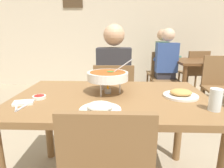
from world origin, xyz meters
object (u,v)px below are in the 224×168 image
at_px(chair_bg_middle, 164,74).
at_px(chair_bg_corner, 219,83).
at_px(drink_glass, 215,101).
at_px(dining_table_main, 111,110).
at_px(chair_bg_right, 195,70).
at_px(chair_bg_left, 163,70).
at_px(patron_bg_middle, 166,62).
at_px(diner_main, 114,77).
at_px(curry_bowl, 108,76).
at_px(patron_bg_left, 163,58).
at_px(sauce_dish, 39,97).
at_px(dining_table_far, 204,68).
at_px(chair_diner_main, 114,98).
at_px(appetizer_plate, 181,94).
at_px(rice_plate, 100,108).

relative_size(chair_bg_middle, chair_bg_corner, 1.00).
bearing_deg(drink_glass, dining_table_main, 157.85).
relative_size(chair_bg_middle, chair_bg_right, 1.00).
xyz_separation_m(chair_bg_left, chair_bg_right, (0.62, -0.04, 0.00)).
bearing_deg(chair_bg_middle, chair_bg_corner, -42.71).
bearing_deg(drink_glass, patron_bg_middle, 83.36).
xyz_separation_m(diner_main, curry_bowl, (-0.03, -0.69, 0.16)).
bearing_deg(patron_bg_middle, curry_bowl, -114.41).
bearing_deg(patron_bg_left, patron_bg_middle, -97.89).
distance_m(sauce_dish, dining_table_far, 2.92).
distance_m(sauce_dish, drink_glass, 1.11).
relative_size(chair_diner_main, chair_bg_corner, 1.00).
relative_size(chair_diner_main, dining_table_far, 0.90).
height_order(dining_table_far, chair_bg_corner, chair_bg_corner).
distance_m(diner_main, patron_bg_middle, 1.57).
height_order(dining_table_main, patron_bg_middle, patron_bg_middle).
bearing_deg(appetizer_plate, dining_table_far, 62.74).
bearing_deg(chair_diner_main, chair_bg_right, 48.77).
height_order(rice_plate, dining_table_far, rice_plate).
bearing_deg(rice_plate, drink_glass, 3.26).
bearing_deg(curry_bowl, rice_plate, -93.74).
height_order(chair_bg_middle, chair_bg_right, same).
relative_size(chair_bg_left, chair_bg_middle, 1.00).
relative_size(diner_main, patron_bg_middle, 1.00).
bearing_deg(rice_plate, chair_bg_left, 70.46).
bearing_deg(curry_bowl, drink_glass, -26.59).
relative_size(dining_table_main, appetizer_plate, 5.76).
bearing_deg(chair_bg_middle, diner_main, -122.67).
bearing_deg(chair_bg_corner, chair_diner_main, -153.63).
relative_size(chair_diner_main, chair_bg_left, 1.00).
distance_m(chair_bg_right, chair_bg_corner, 1.05).
height_order(appetizer_plate, dining_table_far, appetizer_plate).
relative_size(curry_bowl, drink_glass, 2.56).
bearing_deg(dining_table_main, patron_bg_middle, 67.00).
bearing_deg(patron_bg_middle, chair_bg_middle, 105.33).
bearing_deg(sauce_dish, chair_bg_corner, 37.68).
bearing_deg(dining_table_far, rice_plate, -124.48).
height_order(curry_bowl, chair_bg_left, curry_bowl).
height_order(chair_diner_main, dining_table_far, chair_diner_main).
xyz_separation_m(dining_table_far, patron_bg_middle, (-0.66, 0.04, 0.11)).
bearing_deg(chair_bg_middle, patron_bg_middle, -74.67).
bearing_deg(diner_main, dining_table_far, 39.44).
relative_size(dining_table_far, chair_bg_corner, 1.11).
xyz_separation_m(sauce_dish, chair_bg_right, (2.08, 2.61, -0.28)).
height_order(diner_main, curry_bowl, diner_main).
distance_m(dining_table_far, chair_bg_corner, 0.55).
distance_m(chair_diner_main, chair_bg_corner, 1.71).
bearing_deg(chair_bg_left, drink_glass, -97.23).
height_order(chair_diner_main, curry_bowl, curry_bowl).
relative_size(diner_main, curry_bowl, 3.94).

